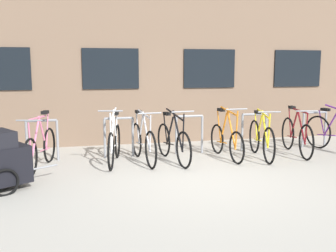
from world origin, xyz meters
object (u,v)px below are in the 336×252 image
Objects in this scene: bicycle_yellow at (261,139)px; bicycle_silver at (143,142)px; bicycle_orange at (226,140)px; bicycle_purple at (336,134)px; bicycle_white at (114,143)px; bicycle_black at (173,142)px; bicycle_maroon at (296,135)px; bicycle_pink at (40,148)px.

bicycle_silver is at bearing 175.42° from bicycle_yellow.
bicycle_orange is 2.52m from bicycle_purple.
bicycle_purple is (2.52, -0.02, 0.03)m from bicycle_orange.
bicycle_purple is (4.78, -0.11, 0.02)m from bicycle_white.
bicycle_black reaches higher than bicycle_silver.
bicycle_white is at bearing 173.77° from bicycle_black.
bicycle_orange is (1.70, -0.07, -0.02)m from bicycle_silver.
bicycle_black is (1.14, -0.12, -0.00)m from bicycle_white.
bicycle_white is at bearing 178.68° from bicycle_purple.
bicycle_silver is at bearing 179.14° from bicycle_maroon.
bicycle_pink is 2.48m from bicycle_black.
bicycle_maroon is 1.03× the size of bicycle_yellow.
bicycle_white is 0.96× the size of bicycle_purple.
bicycle_silver reaches higher than bicycle_maroon.
bicycle_orange is at bearing 1.95° from bicycle_black.
bicycle_orange is at bearing -2.17° from bicycle_white.
bicycle_white reaches higher than bicycle_pink.
bicycle_orange reaches higher than bicycle_maroon.
bicycle_black is 1.84m from bicycle_yellow.
bicycle_black is (2.48, 0.00, 0.00)m from bicycle_pink.
bicycle_maroon is 0.92m from bicycle_purple.
bicycle_white is at bearing 177.83° from bicycle_orange.
bicycle_silver is 1.00× the size of bicycle_maroon.
bicycle_purple is at bearing -2.76° from bicycle_maroon.
bicycle_white reaches higher than bicycle_silver.
bicycle_yellow is at bearing -4.04° from bicycle_white.
bicycle_maroon is 1.05× the size of bicycle_white.
bicycle_black reaches higher than bicycle_maroon.
bicycle_white is at bearing 175.96° from bicycle_yellow.
bicycle_pink is 1.08× the size of bicycle_orange.
bicycle_maroon is at bearing 1.22° from bicycle_black.
bicycle_purple is 3.65m from bicycle_black.
bicycle_purple is at bearing 3.15° from bicycle_yellow.
bicycle_maroon is 5.21m from bicycle_pink.
bicycle_pink is 0.99× the size of bicycle_purple.
bicycle_silver is at bearing 169.42° from bicycle_black.
bicycle_white is 1.14m from bicycle_black.
bicycle_maroon is 1.01× the size of bicycle_pink.
bicycle_orange is at bearing -2.33° from bicycle_silver.
bicycle_yellow is (2.41, -0.19, -0.00)m from bicycle_silver.
bicycle_silver is at bearing -1.69° from bicycle_white.
bicycle_orange is (-1.60, -0.02, -0.03)m from bicycle_maroon.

